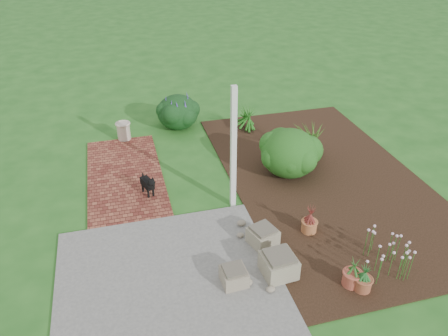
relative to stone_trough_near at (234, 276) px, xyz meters
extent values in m
plane|color=#225D1D|center=(0.27, 1.95, -0.17)|extent=(80.00, 80.00, 0.00)
cube|color=slate|center=(-0.98, 0.20, -0.15)|extent=(3.50, 3.50, 0.04)
cube|color=maroon|center=(-1.43, 3.70, -0.15)|extent=(1.60, 3.50, 0.04)
cube|color=black|center=(2.77, 2.45, -0.15)|extent=(4.00, 7.00, 0.03)
cube|color=white|center=(0.57, 2.05, 1.08)|extent=(0.10, 0.10, 2.50)
cube|color=gray|center=(0.00, 0.00, 0.00)|extent=(0.41, 0.41, 0.26)
cube|color=gray|center=(0.75, 0.01, 0.04)|extent=(0.55, 0.55, 0.34)
cube|color=gray|center=(0.74, 0.76, 0.02)|extent=(0.55, 0.55, 0.29)
cube|color=black|center=(-1.02, 2.82, 0.13)|extent=(0.27, 0.39, 0.16)
cylinder|color=black|center=(-1.03, 2.68, -0.04)|extent=(0.04, 0.04, 0.18)
cylinder|color=black|center=(-0.93, 2.72, -0.04)|extent=(0.04, 0.04, 0.18)
cylinder|color=black|center=(-1.11, 2.92, -0.04)|extent=(0.04, 0.04, 0.18)
cylinder|color=black|center=(-1.01, 2.96, -0.04)|extent=(0.04, 0.04, 0.18)
sphere|color=black|center=(-0.95, 2.62, 0.26)|extent=(0.15, 0.15, 0.15)
cone|color=black|center=(-1.08, 3.00, 0.24)|extent=(0.09, 0.12, 0.13)
cylinder|color=beige|center=(-1.32, 5.43, 0.09)|extent=(0.34, 0.34, 0.43)
ellipsoid|color=#0C3813|center=(2.07, 2.85, 0.39)|extent=(1.59, 1.59, 1.06)
cylinder|color=#B3693C|center=(1.67, 0.87, -0.03)|extent=(0.32, 0.32, 0.23)
cylinder|color=#9A5034|center=(1.88, -0.63, -0.03)|extent=(0.33, 0.33, 0.22)
cylinder|color=#AD4E3A|center=(1.77, -0.50, -0.02)|extent=(0.38, 0.38, 0.24)
ellipsoid|color=black|center=(0.13, 5.83, 0.29)|extent=(1.35, 1.35, 0.92)
camera|label=1|loc=(-1.42, -4.73, 4.98)|focal=35.00mm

